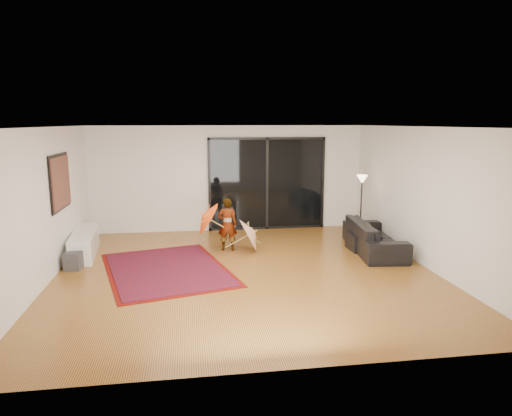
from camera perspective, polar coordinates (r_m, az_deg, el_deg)
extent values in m
plane|color=#A7702D|center=(8.68, -1.29, -8.01)|extent=(7.00, 7.00, 0.00)
plane|color=white|center=(8.23, -1.37, 10.10)|extent=(7.00, 7.00, 0.00)
plane|color=silver|center=(11.79, -3.44, 3.69)|extent=(7.00, 0.00, 7.00)
plane|color=silver|center=(4.98, 3.71, -6.07)|extent=(7.00, 0.00, 7.00)
plane|color=silver|center=(8.65, -24.99, 0.14)|extent=(0.00, 7.00, 7.00)
plane|color=silver|center=(9.44, 20.27, 1.29)|extent=(0.00, 7.00, 7.00)
cube|color=black|center=(11.91, 1.38, 3.05)|extent=(3.00, 0.04, 2.40)
cube|color=black|center=(11.79, 1.42, 8.68)|extent=(3.06, 0.06, 0.06)
cube|color=black|center=(12.10, 1.37, -2.46)|extent=(3.06, 0.06, 0.06)
cube|color=black|center=(11.89, 1.40, 3.04)|extent=(0.06, 0.06, 2.40)
cube|color=black|center=(9.55, -23.32, 3.00)|extent=(0.02, 1.28, 1.08)
cube|color=#21532E|center=(9.55, -23.21, 3.01)|extent=(0.03, 1.18, 0.98)
cube|color=white|center=(10.38, -20.65, -4.14)|extent=(0.63, 1.84, 0.50)
cube|color=#424244|center=(9.45, -21.88, -6.14)|extent=(0.34, 0.34, 0.34)
cube|color=#5C0B07|center=(8.98, -11.10, -7.53)|extent=(2.83, 3.45, 0.01)
cube|color=maroon|center=(8.98, -11.11, -7.49)|extent=(2.64, 3.26, 0.02)
imported|color=black|center=(10.28, 14.55, -3.48)|extent=(1.11, 2.33, 0.66)
cube|color=black|center=(10.39, 13.25, -4.13)|extent=(0.62, 0.62, 0.36)
cylinder|color=black|center=(11.50, 12.83, -3.51)|extent=(0.26, 0.26, 0.03)
cylinder|color=black|center=(11.35, 12.97, -0.12)|extent=(0.03, 0.03, 1.41)
cone|color=#FFD899|center=(11.24, 13.13, 3.51)|extent=(0.26, 0.26, 0.21)
imported|color=#999999|center=(10.00, -3.61, -2.05)|extent=(0.45, 0.33, 1.16)
cone|color=#F6490C|center=(9.89, -6.77, -1.34)|extent=(0.54, 0.75, 0.73)
cylinder|color=#A98F48|center=(9.96, -6.73, -3.22)|extent=(0.44, 0.02, 0.28)
cylinder|color=#A98F48|center=(9.87, -6.78, -0.74)|extent=(0.06, 0.02, 0.05)
cone|color=silver|center=(9.94, -0.07, -2.56)|extent=(0.53, 0.79, 0.79)
cylinder|color=#A98F48|center=(10.03, -0.07, -4.62)|extent=(0.50, 0.02, 0.27)
cylinder|color=#A98F48|center=(9.91, -0.07, -1.91)|extent=(0.06, 0.02, 0.04)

